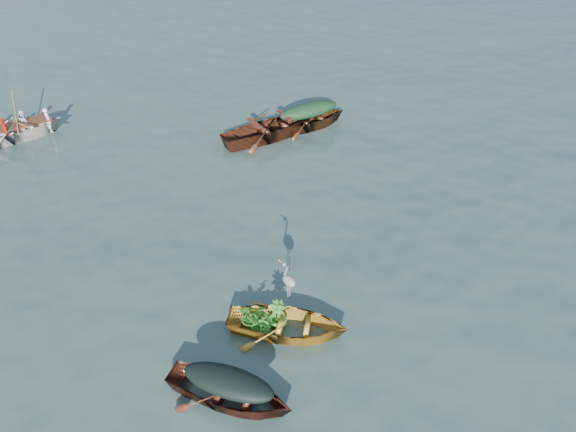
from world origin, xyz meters
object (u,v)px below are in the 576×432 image
at_px(yellow_dinghy, 287,332).
at_px(rowed_boat, 19,139).
at_px(heron, 289,286).
at_px(dark_covered_boat, 230,400).
at_px(green_tarp_boat, 308,128).
at_px(open_wooden_boat, 270,138).

relative_size(yellow_dinghy, rowed_boat, 0.77).
relative_size(rowed_boat, heron, 4.79).
height_order(yellow_dinghy, dark_covered_boat, yellow_dinghy).
bearing_deg(green_tarp_boat, rowed_boat, 65.97).
height_order(dark_covered_boat, green_tarp_boat, green_tarp_boat).
xyz_separation_m(rowed_boat, heron, (1.99, -12.59, 0.92)).
distance_m(yellow_dinghy, green_tarp_boat, 9.85).
xyz_separation_m(green_tarp_boat, open_wooden_boat, (-1.55, 0.30, 0.00)).
bearing_deg(dark_covered_boat, yellow_dinghy, -12.21).
relative_size(yellow_dinghy, open_wooden_boat, 0.68).
bearing_deg(open_wooden_boat, dark_covered_boat, 146.61).
bearing_deg(green_tarp_boat, dark_covered_boat, 141.89).
distance_m(open_wooden_boat, heron, 8.58).
height_order(rowed_boat, heron, heron).
relative_size(dark_covered_boat, green_tarp_boat, 0.83).
bearing_deg(yellow_dinghy, heron, 5.19).
bearing_deg(heron, yellow_dinghy, -174.81).
distance_m(dark_covered_boat, heron, 2.78).
distance_m(rowed_boat, heron, 12.78).
distance_m(dark_covered_boat, open_wooden_boat, 10.85).
height_order(green_tarp_boat, open_wooden_boat, open_wooden_boat).
distance_m(green_tarp_boat, heron, 9.34).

